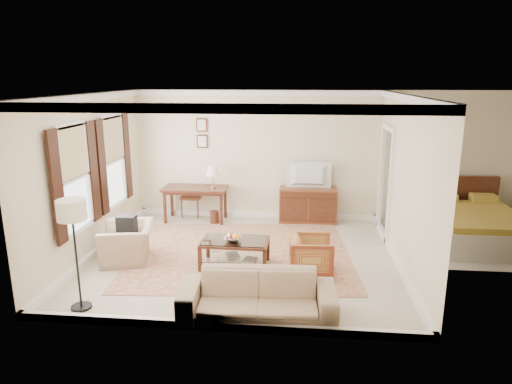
% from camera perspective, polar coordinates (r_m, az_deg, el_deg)
% --- Properties ---
extents(room_shell, '(5.51, 5.01, 2.91)m').
position_cam_1_polar(room_shell, '(7.76, -1.71, 8.98)').
color(room_shell, beige).
rests_on(room_shell, ground).
extents(annex_bedroom, '(3.00, 2.70, 2.90)m').
position_cam_1_polar(annex_bedroom, '(9.90, 26.15, -3.94)').
color(annex_bedroom, beige).
rests_on(annex_bedroom, ground).
extents(window_front, '(0.12, 1.56, 1.80)m').
position_cam_1_polar(window_front, '(8.05, -21.77, 1.51)').
color(window_front, '#CCB284').
rests_on(window_front, room_shell).
extents(window_rear, '(0.12, 1.56, 1.80)m').
position_cam_1_polar(window_rear, '(9.47, -17.41, 3.67)').
color(window_rear, '#CCB284').
rests_on(window_rear, room_shell).
extents(doorway, '(0.10, 1.12, 2.25)m').
position_cam_1_polar(doorway, '(9.56, 15.89, 0.97)').
color(doorway, white).
rests_on(doorway, room_shell).
extents(rug, '(4.26, 3.74, 0.01)m').
position_cam_1_polar(rug, '(8.52, -2.01, -7.65)').
color(rug, brown).
rests_on(rug, room_shell).
extents(writing_desk, '(1.42, 0.71, 0.78)m').
position_cam_1_polar(writing_desk, '(10.30, -7.60, -0.01)').
color(writing_desk, '#4F2416').
rests_on(writing_desk, room_shell).
extents(desk_chair, '(0.54, 0.54, 1.05)m').
position_cam_1_polar(desk_chair, '(10.70, -8.10, -0.25)').
color(desk_chair, brown).
rests_on(desk_chair, room_shell).
extents(desk_lamp, '(0.32, 0.32, 0.50)m').
position_cam_1_polar(desk_lamp, '(10.13, -5.41, 1.91)').
color(desk_lamp, silver).
rests_on(desk_lamp, writing_desk).
extents(framed_prints, '(0.25, 0.04, 0.68)m').
position_cam_1_polar(framed_prints, '(10.45, -6.77, 7.34)').
color(framed_prints, '#4F2416').
rests_on(framed_prints, room_shell).
extents(sideboard, '(1.27, 0.49, 0.78)m').
position_cam_1_polar(sideboard, '(10.28, 6.50, -1.60)').
color(sideboard, brown).
rests_on(sideboard, room_shell).
extents(tv, '(0.95, 0.54, 0.12)m').
position_cam_1_polar(tv, '(10.06, 6.64, 3.11)').
color(tv, black).
rests_on(tv, sideboard).
extents(coffee_table, '(1.16, 0.69, 0.49)m').
position_cam_1_polar(coffee_table, '(7.85, -2.66, -6.74)').
color(coffee_table, '#4F2416').
rests_on(coffee_table, room_shell).
extents(fruit_bowl, '(0.42, 0.42, 0.10)m').
position_cam_1_polar(fruit_bowl, '(7.74, -2.95, -5.75)').
color(fruit_bowl, silver).
rests_on(fruit_bowl, coffee_table).
extents(book_a, '(0.27, 0.14, 0.38)m').
position_cam_1_polar(book_a, '(7.95, -3.75, -7.92)').
color(book_a, brown).
rests_on(book_a, coffee_table).
extents(book_b, '(0.28, 0.08, 0.38)m').
position_cam_1_polar(book_b, '(7.79, -1.54, -8.41)').
color(book_b, brown).
rests_on(book_b, coffee_table).
extents(striped_armchair, '(0.68, 0.72, 0.71)m').
position_cam_1_polar(striped_armchair, '(7.64, 6.93, -7.62)').
color(striped_armchair, maroon).
rests_on(striped_armchair, room_shell).
extents(club_armchair, '(0.86, 1.12, 0.87)m').
position_cam_1_polar(club_armchair, '(8.42, -15.83, -5.37)').
color(club_armchair, tan).
rests_on(club_armchair, room_shell).
extents(backpack, '(0.28, 0.36, 0.40)m').
position_cam_1_polar(backpack, '(8.31, -15.85, -3.86)').
color(backpack, black).
rests_on(backpack, club_armchair).
extents(sofa, '(2.13, 0.72, 0.82)m').
position_cam_1_polar(sofa, '(6.26, 0.22, -12.04)').
color(sofa, tan).
rests_on(sofa, room_shell).
extents(floor_lamp, '(0.39, 0.39, 1.59)m').
position_cam_1_polar(floor_lamp, '(6.61, -21.98, -3.05)').
color(floor_lamp, black).
rests_on(floor_lamp, room_shell).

